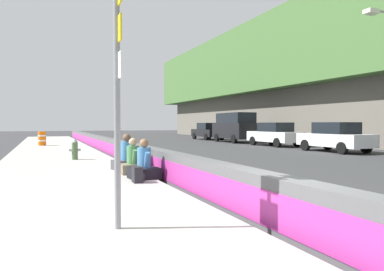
{
  "coord_description": "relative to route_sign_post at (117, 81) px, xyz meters",
  "views": [
    {
      "loc": [
        -4.27,
        3.24,
        1.63
      ],
      "look_at": [
        6.71,
        -1.37,
        1.23
      ],
      "focal_mm": 33.23,
      "sensor_mm": 36.0,
      "label": 1
    }
  ],
  "objects": [
    {
      "name": "parked_car_far",
      "position": [
        27.79,
        -14.56,
        -1.37
      ],
      "size": [
        4.51,
        1.98,
        1.71
      ],
      "color": "black",
      "rests_on": "ground_plane"
    },
    {
      "name": "route_sign_post",
      "position": [
        0.0,
        0.0,
        0.0
      ],
      "size": [
        0.44,
        0.09,
        3.6
      ],
      "color": "gray",
      "rests_on": "sidewalk_strip"
    },
    {
      "name": "seated_person_middle",
      "position": [
        5.43,
        -1.5,
        -1.76
      ],
      "size": [
        0.68,
        0.78,
        1.06
      ],
      "color": "#706651",
      "rests_on": "sidewalk_strip"
    },
    {
      "name": "construction_barrel",
      "position": [
        21.26,
        1.05,
        -1.61
      ],
      "size": [
        0.54,
        0.54,
        0.95
      ],
      "color": "orange",
      "rests_on": "sidewalk_strip"
    },
    {
      "name": "ground_plane",
      "position": [
        -0.75,
        -2.27,
        -2.23
      ],
      "size": [
        160.0,
        160.0,
        0.0
      ],
      "primitive_type": "plane",
      "color": "#353538",
      "rests_on": "ground"
    },
    {
      "name": "seated_person_rear",
      "position": [
        6.39,
        -1.52,
        -1.73
      ],
      "size": [
        0.85,
        0.95,
        1.17
      ],
      "color": "#424247",
      "rests_on": "sidewalk_strip"
    },
    {
      "name": "parked_car_third",
      "position": [
        10.6,
        -14.5,
        -1.37
      ],
      "size": [
        4.52,
        1.98,
        1.71
      ],
      "color": "silver",
      "rests_on": "ground_plane"
    },
    {
      "name": "parked_car_midline",
      "position": [
        22.07,
        -14.45,
        -0.88
      ],
      "size": [
        5.14,
        2.19,
        2.56
      ],
      "color": "black",
      "rests_on": "ground_plane"
    },
    {
      "name": "fire_hydrant",
      "position": [
        10.4,
        -0.23,
        -1.65
      ],
      "size": [
        0.26,
        0.46,
        0.88
      ],
      "color": "#47663D",
      "rests_on": "sidewalk_strip"
    },
    {
      "name": "sidewalk_strip",
      "position": [
        -0.75,
        0.38,
        -2.16
      ],
      "size": [
        80.0,
        4.4,
        0.14
      ],
      "primitive_type": "cube",
      "color": "#A8A59E",
      "rests_on": "ground_plane"
    },
    {
      "name": "parked_car_fourth",
      "position": [
        16.46,
        -14.57,
        -1.37
      ],
      "size": [
        4.56,
        2.07,
        1.71
      ],
      "color": "silver",
      "rests_on": "ground_plane"
    },
    {
      "name": "seated_person_foreground",
      "position": [
        4.34,
        -1.55,
        -1.76
      ],
      "size": [
        0.72,
        0.83,
        1.08
      ],
      "color": "black",
      "rests_on": "sidewalk_strip"
    },
    {
      "name": "jersey_barrier",
      "position": [
        -0.75,
        -2.27,
        -1.81
      ],
      "size": [
        76.0,
        0.45,
        0.85
      ],
      "color": "#545456",
      "rests_on": "ground_plane"
    },
    {
      "name": "backpack",
      "position": [
        3.76,
        -1.22,
        -1.9
      ],
      "size": [
        0.32,
        0.28,
        0.4
      ],
      "color": "#232328",
      "rests_on": "sidewalk_strip"
    }
  ]
}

